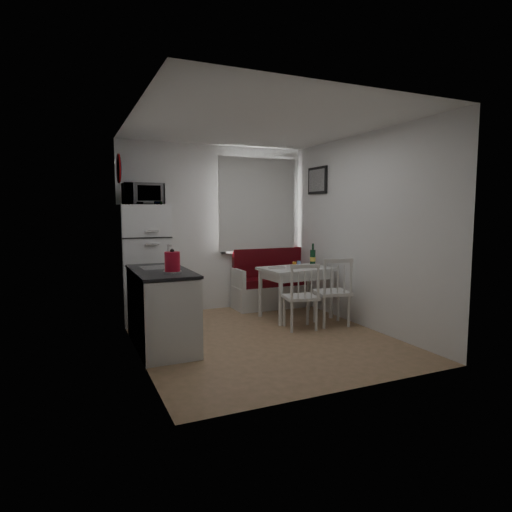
{
  "coord_description": "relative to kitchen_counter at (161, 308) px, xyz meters",
  "views": [
    {
      "loc": [
        -2.17,
        -4.73,
        1.57
      ],
      "look_at": [
        0.15,
        0.5,
        0.97
      ],
      "focal_mm": 30.0,
      "sensor_mm": 36.0,
      "label": 1
    }
  ],
  "objects": [
    {
      "name": "floor",
      "position": [
        1.2,
        -0.16,
        -0.46
      ],
      "size": [
        3.0,
        3.5,
        0.02
      ],
      "primitive_type": "cube",
      "color": "olive",
      "rests_on": "ground"
    },
    {
      "name": "ceiling",
      "position": [
        1.2,
        -0.16,
        2.14
      ],
      "size": [
        3.0,
        3.5,
        0.02
      ],
      "primitive_type": "cube",
      "color": "white",
      "rests_on": "wall_back"
    },
    {
      "name": "wall_back",
      "position": [
        1.2,
        1.59,
        0.84
      ],
      "size": [
        3.0,
        0.02,
        2.6
      ],
      "primitive_type": "cube",
      "color": "white",
      "rests_on": "floor"
    },
    {
      "name": "wall_front",
      "position": [
        1.2,
        -1.91,
        0.84
      ],
      "size": [
        3.0,
        0.02,
        2.6
      ],
      "primitive_type": "cube",
      "color": "white",
      "rests_on": "floor"
    },
    {
      "name": "wall_left",
      "position": [
        -0.3,
        -0.16,
        0.84
      ],
      "size": [
        0.02,
        3.5,
        2.6
      ],
      "primitive_type": "cube",
      "color": "white",
      "rests_on": "floor"
    },
    {
      "name": "wall_right",
      "position": [
        2.7,
        -0.16,
        0.84
      ],
      "size": [
        0.02,
        3.5,
        2.6
      ],
      "primitive_type": "cube",
      "color": "white",
      "rests_on": "floor"
    },
    {
      "name": "window",
      "position": [
        1.9,
        1.56,
        1.17
      ],
      "size": [
        1.22,
        0.06,
        1.47
      ],
      "primitive_type": "cube",
      "color": "silver",
      "rests_on": "wall_back"
    },
    {
      "name": "curtain",
      "position": [
        1.9,
        1.49,
        1.22
      ],
      "size": [
        1.35,
        0.02,
        1.5
      ],
      "primitive_type": "cube",
      "color": "white",
      "rests_on": "wall_back"
    },
    {
      "name": "kitchen_counter",
      "position": [
        0.0,
        0.0,
        0.0
      ],
      "size": [
        0.62,
        1.32,
        1.16
      ],
      "color": "silver",
      "rests_on": "floor"
    },
    {
      "name": "wall_sign",
      "position": [
        -0.27,
        1.29,
        1.69
      ],
      "size": [
        0.03,
        0.4,
        0.4
      ],
      "primitive_type": "cylinder",
      "rotation": [
        0.0,
        1.57,
        0.0
      ],
      "color": "#184392",
      "rests_on": "wall_left"
    },
    {
      "name": "picture_frame",
      "position": [
        2.67,
        0.94,
        1.59
      ],
      "size": [
        0.04,
        0.52,
        0.42
      ],
      "primitive_type": "cube",
      "color": "black",
      "rests_on": "wall_right"
    },
    {
      "name": "bench",
      "position": [
        2.11,
        1.36,
        -0.14
      ],
      "size": [
        1.33,
        0.51,
        0.95
      ],
      "color": "silver",
      "rests_on": "floor"
    },
    {
      "name": "dining_table",
      "position": [
        2.09,
        0.57,
        0.2
      ],
      "size": [
        1.04,
        0.77,
        0.74
      ],
      "rotation": [
        0.0,
        0.0,
        0.08
      ],
      "color": "silver",
      "rests_on": "floor"
    },
    {
      "name": "chair_left",
      "position": [
        1.84,
        -0.09,
        0.09
      ],
      "size": [
        0.48,
        0.47,
        0.48
      ],
      "rotation": [
        0.0,
        0.0,
        -0.17
      ],
      "color": "silver",
      "rests_on": "floor"
    },
    {
      "name": "chair_right",
      "position": [
        2.34,
        -0.1,
        0.13
      ],
      "size": [
        0.51,
        0.49,
        0.51
      ],
      "rotation": [
        0.0,
        0.0,
        -0.18
      ],
      "color": "silver",
      "rests_on": "floor"
    },
    {
      "name": "fridge",
      "position": [
        0.02,
        1.24,
        0.37
      ],
      "size": [
        0.66,
        0.66,
        1.66
      ],
      "primitive_type": "cube",
      "color": "white",
      "rests_on": "floor"
    },
    {
      "name": "microwave",
      "position": [
        0.02,
        1.19,
        1.35
      ],
      "size": [
        0.54,
        0.36,
        0.3
      ],
      "primitive_type": "imported",
      "color": "white",
      "rests_on": "fridge"
    },
    {
      "name": "kettle",
      "position": [
        0.05,
        -0.39,
        0.58
      ],
      "size": [
        0.2,
        0.2,
        0.26
      ],
      "primitive_type": "cylinder",
      "color": "red",
      "rests_on": "kitchen_counter"
    },
    {
      "name": "wine_bottle",
      "position": [
        2.44,
        0.67,
        0.46
      ],
      "size": [
        0.08,
        0.08,
        0.34
      ],
      "primitive_type": null,
      "color": "#133D22",
      "rests_on": "dining_table"
    },
    {
      "name": "drinking_glass_orange",
      "position": [
        2.04,
        0.52,
        0.34
      ],
      "size": [
        0.06,
        0.06,
        0.09
      ],
      "primitive_type": "cylinder",
      "color": "orange",
      "rests_on": "dining_table"
    },
    {
      "name": "drinking_glass_blue",
      "position": [
        2.17,
        0.62,
        0.33
      ],
      "size": [
        0.05,
        0.05,
        0.09
      ],
      "primitive_type": "cylinder",
      "color": "#7796CB",
      "rests_on": "dining_table"
    },
    {
      "name": "plate",
      "position": [
        1.79,
        0.59,
        0.3
      ],
      "size": [
        0.25,
        0.25,
        0.02
      ],
      "primitive_type": "cylinder",
      "color": "white",
      "rests_on": "dining_table"
    }
  ]
}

